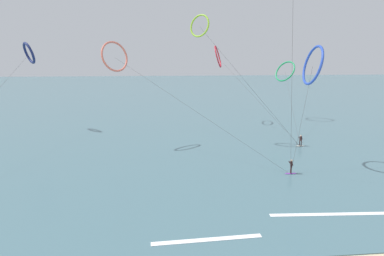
# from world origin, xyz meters

# --- Properties ---
(sea_water) EXTENTS (400.00, 200.00, 0.08)m
(sea_water) POSITION_xyz_m (0.00, 105.57, 0.04)
(sea_water) COLOR #476B75
(sea_water) RESTS_ON ground
(surfer_ivory) EXTENTS (1.40, 0.71, 1.70)m
(surfer_ivory) POSITION_xyz_m (17.45, 31.93, 0.82)
(surfer_ivory) COLOR silver
(surfer_ivory) RESTS_ON ground
(surfer_violet) EXTENTS (1.40, 0.63, 1.70)m
(surfer_violet) POSITION_xyz_m (11.45, 20.89, 0.82)
(surfer_violet) COLOR purple
(surfer_violet) RESTS_ON ground
(kite_cobalt) EXTENTS (3.56, 4.79, 14.58)m
(kite_cobalt) POSITION_xyz_m (14.21, 23.29, 12.27)
(kite_cobalt) COLOR #2647B7
(kite_cobalt) RESTS_ON ground
(kite_coral) EXTENTS (23.10, 15.43, 15.39)m
(kite_coral) POSITION_xyz_m (-9.57, 34.32, 13.21)
(kite_coral) COLOR #EA7260
(kite_coral) RESTS_ON ground
(kite_navy) EXTENTS (3.53, 40.46, 15.72)m
(kite_navy) POSITION_xyz_m (-25.94, 47.04, 13.76)
(kite_navy) COLOR navy
(kite_navy) RESTS_ON ground
(kite_crimson) EXTENTS (10.76, 20.91, 15.31)m
(kite_crimson) POSITION_xyz_m (8.00, 50.48, 13.13)
(kite_crimson) COLOR red
(kite_crimson) RESTS_ON ground
(kite_emerald) EXTENTS (7.18, 23.18, 12.29)m
(kite_emerald) POSITION_xyz_m (22.43, 52.42, 10.16)
(kite_emerald) COLOR #199351
(kite_emerald) RESTS_ON ground
(kite_lime) EXTENTS (16.54, 4.30, 19.14)m
(kite_lime) POSITION_xyz_m (2.50, 34.70, 17.45)
(kite_lime) COLOR #8CC62D
(kite_lime) RESTS_ON ground
(wave_crest_mid) EXTENTS (8.28, 0.88, 0.12)m
(wave_crest_mid) POSITION_xyz_m (-0.06, 8.28, 0.06)
(wave_crest_mid) COLOR white
(wave_crest_mid) RESTS_ON ground
(wave_crest_far) EXTENTS (16.39, 1.47, 0.12)m
(wave_crest_far) POSITION_xyz_m (13.96, 10.95, 0.06)
(wave_crest_far) COLOR white
(wave_crest_far) RESTS_ON ground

